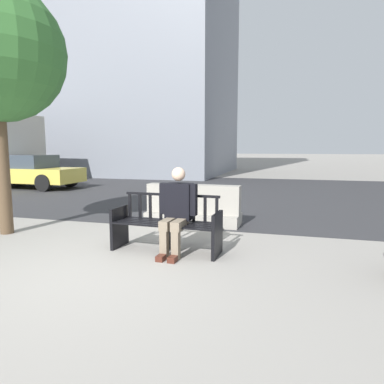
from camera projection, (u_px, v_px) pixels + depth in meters
name	position (u px, v px, depth m)	size (l,w,h in m)	color
ground_plane	(89.00, 273.00, 4.41)	(200.00, 200.00, 0.00)	gray
street_asphalt	(220.00, 192.00, 12.71)	(120.00, 12.00, 0.01)	#333335
street_bench	(167.00, 226.00, 5.33)	(1.71, 0.60, 0.88)	black
seated_person	(177.00, 209.00, 5.18)	(0.58, 0.73, 1.31)	black
jersey_barrier_centre	(193.00, 208.00, 7.26)	(2.01, 0.72, 0.84)	#9E998E
car_taxi_near	(30.00, 172.00, 13.80)	(4.07, 1.86, 1.34)	#DBC64C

